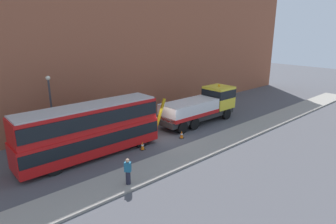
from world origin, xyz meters
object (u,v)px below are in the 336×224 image
Objects in this scene: traffic_cone_near_bus at (142,146)px; street_lamp at (51,104)px; traffic_cone_midway at (182,135)px; recovery_tow_truck at (201,106)px; double_decker_bus at (90,129)px; pedestrian_onlooker at (128,172)px.

traffic_cone_near_bus is 0.12× the size of street_lamp.
street_lamp reaches higher than traffic_cone_near_bus.
traffic_cone_midway is 11.30m from street_lamp.
traffic_cone_midway is at bearing -157.24° from recovery_tow_truck.
street_lamp is at bearing 128.89° from traffic_cone_near_bus.
double_decker_bus is 15.37× the size of traffic_cone_midway.
double_decker_bus is 6.47× the size of pedestrian_onlooker.
double_decker_bus is at bearing 165.89° from traffic_cone_midway.
traffic_cone_near_bus is (3.60, -1.64, -1.89)m from double_decker_bus.
double_decker_bus reaches higher than traffic_cone_near_bus.
traffic_cone_near_bus is 8.22m from street_lamp.
traffic_cone_midway is (7.73, -1.94, -1.89)m from double_decker_bus.
recovery_tow_truck is 14.10× the size of traffic_cone_midway.
pedestrian_onlooker is 2.38× the size of traffic_cone_midway.
recovery_tow_truck is 14.39m from street_lamp.
recovery_tow_truck is at bearing 22.31° from traffic_cone_midway.
traffic_cone_near_bus is at bearing -51.11° from street_lamp.
recovery_tow_truck is at bearing -17.44° from street_lamp.
pedestrian_onlooker is (-0.43, -5.51, -1.25)m from double_decker_bus.
double_decker_bus reaches higher than recovery_tow_truck.
traffic_cone_midway is at bearing -4.26° from traffic_cone_near_bus.
double_decker_bus is 15.37× the size of traffic_cone_near_bus.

